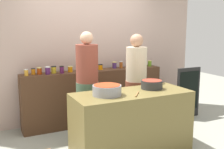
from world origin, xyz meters
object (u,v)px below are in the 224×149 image
(preserve_jar_3, at_px, (48,70))
(preserve_jar_5, at_px, (62,70))
(preserve_jar_2, at_px, (39,71))
(preserve_jar_12, at_px, (139,64))
(preserve_jar_6, at_px, (70,69))
(preserve_jar_0, at_px, (26,72))
(cooking_pot_left, at_px, (107,90))
(wooden_spoon, at_px, (137,94))
(cook_with_tongs, at_px, (87,92))
(preserve_jar_13, at_px, (144,64))
(preserve_jar_14, at_px, (150,63))
(preserve_jar_1, at_px, (33,71))
(preserve_jar_9, at_px, (114,65))
(cook_in_cap, at_px, (136,89))
(preserve_jar_10, at_px, (121,65))
(preserve_jar_11, at_px, (130,65))
(preserve_jar_7, at_px, (84,67))
(cooking_pot_center, at_px, (152,85))
(preserve_jar_8, at_px, (100,67))
(chalkboard_sign, at_px, (188,92))
(preserve_jar_4, at_px, (54,70))

(preserve_jar_3, xyz_separation_m, preserve_jar_5, (0.24, 0.00, -0.00))
(preserve_jar_3, bearing_deg, preserve_jar_2, 150.23)
(preserve_jar_12, bearing_deg, preserve_jar_6, 177.96)
(preserve_jar_0, xyz_separation_m, preserve_jar_2, (0.23, 0.06, 0.00))
(cooking_pot_left, relative_size, wooden_spoon, 1.45)
(cook_with_tongs, bearing_deg, preserve_jar_5, 107.73)
(preserve_jar_13, bearing_deg, preserve_jar_14, -13.69)
(preserve_jar_3, height_order, preserve_jar_13, preserve_jar_3)
(preserve_jar_1, bearing_deg, cooking_pot_left, -63.64)
(preserve_jar_5, distance_m, preserve_jar_9, 1.09)
(preserve_jar_9, distance_m, cook_in_cap, 0.93)
(preserve_jar_10, distance_m, cooking_pot_left, 1.72)
(preserve_jar_11, distance_m, wooden_spoon, 1.74)
(preserve_jar_7, bearing_deg, preserve_jar_5, -165.63)
(preserve_jar_5, bearing_deg, cook_in_cap, -36.04)
(preserve_jar_9, height_order, preserve_jar_11, preserve_jar_9)
(preserve_jar_11, relative_size, cook_in_cap, 0.07)
(wooden_spoon, distance_m, cook_in_cap, 0.86)
(preserve_jar_3, xyz_separation_m, cooking_pot_left, (0.49, -1.34, -0.11))
(preserve_jar_0, relative_size, preserve_jar_2, 0.95)
(preserve_jar_2, distance_m, preserve_jar_6, 0.54)
(preserve_jar_3, height_order, preserve_jar_9, preserve_jar_3)
(preserve_jar_6, xyz_separation_m, cook_in_cap, (0.88, -0.82, -0.29))
(preserve_jar_10, height_order, cooking_pot_left, preserve_jar_10)
(preserve_jar_7, xyz_separation_m, cooking_pot_center, (0.56, -1.40, -0.12))
(preserve_jar_3, bearing_deg, preserve_jar_10, 3.24)
(preserve_jar_11, bearing_deg, preserve_jar_5, -177.91)
(preserve_jar_8, distance_m, preserve_jar_11, 0.64)
(preserve_jar_5, bearing_deg, preserve_jar_8, 4.56)
(wooden_spoon, bearing_deg, preserve_jar_10, 69.78)
(preserve_jar_9, height_order, preserve_jar_12, preserve_jar_9)
(preserve_jar_1, height_order, preserve_jar_11, preserve_jar_11)
(preserve_jar_6, height_order, chalkboard_sign, preserve_jar_6)
(wooden_spoon, height_order, cook_with_tongs, cook_with_tongs)
(preserve_jar_0, height_order, preserve_jar_7, preserve_jar_7)
(preserve_jar_5, xyz_separation_m, preserve_jar_12, (1.57, 0.01, -0.00))
(preserve_jar_4, distance_m, preserve_jar_5, 0.14)
(preserve_jar_11, distance_m, cook_in_cap, 0.94)
(preserve_jar_4, height_order, preserve_jar_7, preserve_jar_7)
(preserve_jar_1, xyz_separation_m, preserve_jar_9, (1.55, 0.01, 0.01))
(preserve_jar_9, height_order, chalkboard_sign, preserve_jar_9)
(preserve_jar_4, bearing_deg, preserve_jar_9, 2.21)
(preserve_jar_14, xyz_separation_m, wooden_spoon, (-1.22, -1.53, -0.16))
(preserve_jar_0, distance_m, preserve_jar_13, 2.32)
(preserve_jar_1, distance_m, cooking_pot_center, 2.03)
(preserve_jar_4, xyz_separation_m, chalkboard_sign, (2.55, -0.57, -0.56))
(cooking_pot_center, bearing_deg, preserve_jar_10, 81.73)
(preserve_jar_5, bearing_deg, cooking_pot_center, -51.76)
(preserve_jar_1, bearing_deg, preserve_jar_8, -1.82)
(preserve_jar_2, height_order, cooking_pot_center, preserve_jar_2)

